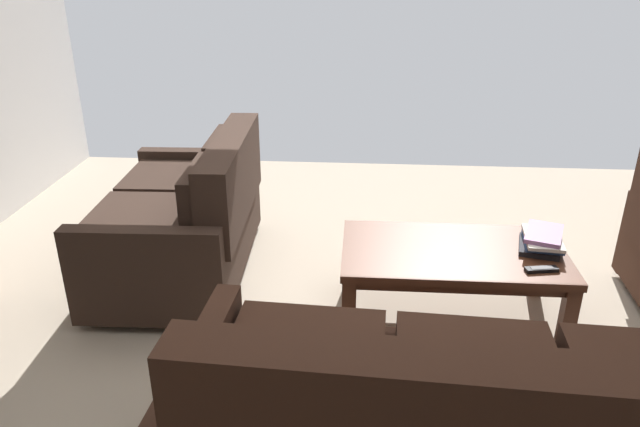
% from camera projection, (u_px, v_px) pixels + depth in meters
% --- Properties ---
extents(ground_plane, '(5.63, 5.60, 0.01)m').
position_uv_depth(ground_plane, '(377.00, 343.00, 3.07)').
color(ground_plane, tan).
extents(loveseat_near, '(0.88, 1.40, 0.87)m').
position_uv_depth(loveseat_near, '(187.00, 218.00, 3.60)').
color(loveseat_near, black).
rests_on(loveseat_near, ground).
extents(coffee_table, '(1.16, 0.65, 0.42)m').
position_uv_depth(coffee_table, '(452.00, 260.00, 3.14)').
color(coffee_table, '#4C2819').
rests_on(coffee_table, ground).
extents(book_stack, '(0.27, 0.32, 0.10)m').
position_uv_depth(book_stack, '(542.00, 240.00, 3.11)').
color(book_stack, black).
rests_on(book_stack, coffee_table).
extents(tv_remote, '(0.17, 0.07, 0.02)m').
position_uv_depth(tv_remote, '(542.00, 269.00, 2.90)').
color(tv_remote, black).
rests_on(tv_remote, coffee_table).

